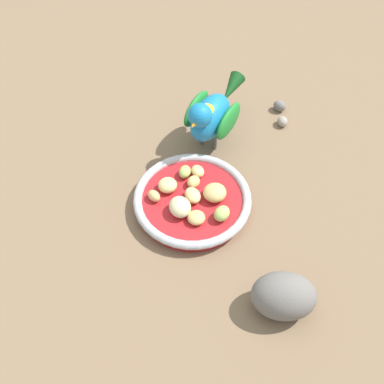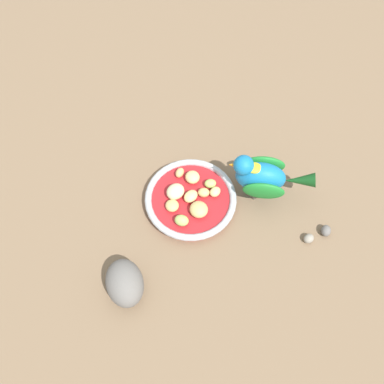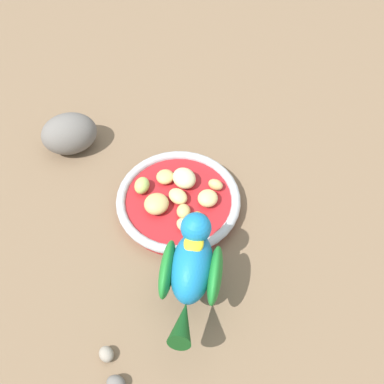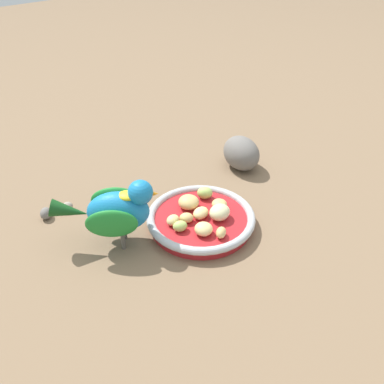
% 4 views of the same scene
% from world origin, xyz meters
% --- Properties ---
extents(ground_plane, '(4.00, 4.00, 0.00)m').
position_xyz_m(ground_plane, '(0.00, 0.00, 0.00)').
color(ground_plane, '#7A6047').
extents(feeding_bowl, '(0.20, 0.20, 0.03)m').
position_xyz_m(feeding_bowl, '(-0.01, 0.00, 0.01)').
color(feeding_bowl, '#AD1E23').
rests_on(feeding_bowl, ground_plane).
extents(apple_piece_0, '(0.03, 0.03, 0.02)m').
position_xyz_m(apple_piece_0, '(0.05, -0.01, 0.03)').
color(apple_piece_0, tan).
rests_on(apple_piece_0, feeding_bowl).
extents(apple_piece_1, '(0.05, 0.05, 0.02)m').
position_xyz_m(apple_piece_1, '(-0.04, -0.00, 0.03)').
color(apple_piece_1, tan).
rests_on(apple_piece_1, feeding_bowl).
extents(apple_piece_2, '(0.03, 0.03, 0.02)m').
position_xyz_m(apple_piece_2, '(-0.02, -0.05, 0.03)').
color(apple_piece_2, '#E5C67F').
rests_on(apple_piece_2, feeding_bowl).
extents(apple_piece_3, '(0.04, 0.05, 0.03)m').
position_xyz_m(apple_piece_3, '(0.01, 0.02, 0.03)').
color(apple_piece_3, beige).
rests_on(apple_piece_3, feeding_bowl).
extents(apple_piece_4, '(0.04, 0.04, 0.02)m').
position_xyz_m(apple_piece_4, '(0.03, -0.02, 0.03)').
color(apple_piece_4, '#E5C67F').
rests_on(apple_piece_4, feeding_bowl).
extents(apple_piece_5, '(0.03, 0.03, 0.02)m').
position_xyz_m(apple_piece_5, '(-0.01, 0.04, 0.03)').
color(apple_piece_5, tan).
rests_on(apple_piece_5, feeding_bowl).
extents(apple_piece_6, '(0.03, 0.04, 0.02)m').
position_xyz_m(apple_piece_6, '(-0.01, 0.00, 0.03)').
color(apple_piece_6, '#E5C67F').
rests_on(apple_piece_6, feeding_bowl).
extents(apple_piece_7, '(0.04, 0.04, 0.02)m').
position_xyz_m(apple_piece_7, '(-0.05, 0.04, 0.03)').
color(apple_piece_7, '#B2CC66').
rests_on(apple_piece_7, feeding_bowl).
extents(apple_piece_8, '(0.03, 0.03, 0.02)m').
position_xyz_m(apple_piece_8, '(0.00, -0.05, 0.03)').
color(apple_piece_8, '#B2CC66').
rests_on(apple_piece_8, feeding_bowl).
extents(apple_piece_9, '(0.03, 0.03, 0.02)m').
position_xyz_m(apple_piece_9, '(-0.01, -0.03, 0.03)').
color(apple_piece_9, tan).
rests_on(apple_piece_9, feeding_bowl).
extents(parrot, '(0.13, 0.16, 0.13)m').
position_xyz_m(parrot, '(-0.05, -0.14, 0.07)').
color(parrot, '#59544C').
rests_on(parrot, ground_plane).
extents(rock_large, '(0.10, 0.08, 0.07)m').
position_xyz_m(rock_large, '(-0.12, 0.20, 0.04)').
color(rock_large, slate).
rests_on(rock_large, ground_plane).
extents(pebble_0, '(0.02, 0.02, 0.02)m').
position_xyz_m(pebble_0, '(-0.20, -0.18, 0.01)').
color(pebble_0, gray).
rests_on(pebble_0, ground_plane).
extents(pebble_1, '(0.03, 0.03, 0.02)m').
position_xyz_m(pebble_1, '(-0.20, -0.22, 0.01)').
color(pebble_1, slate).
rests_on(pebble_1, ground_plane).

